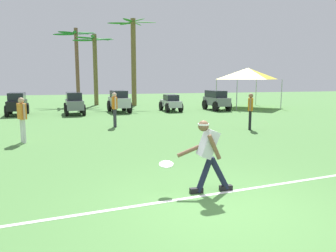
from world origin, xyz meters
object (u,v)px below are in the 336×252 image
object	(u,v)px
parked_car_slot_e	(216,100)
palm_tree_far_left	(77,57)
parked_car_slot_a	(17,103)
frisbee_thrower	(208,152)
parked_car_slot_b	(74,103)
teammate_near_sideline	(22,116)
teammate_deep	(115,106)
parked_car_slot_d	(171,103)
teammate_midfield	(250,108)
event_tent	(248,74)
palm_tree_left_of_centre	(95,62)
parked_car_slot_c	(119,101)
frisbee_in_flight	(166,164)
palm_tree_right_of_centre	(133,56)

from	to	relation	value
parked_car_slot_e	palm_tree_far_left	bearing A→B (deg)	140.68
parked_car_slot_a	frisbee_thrower	bearing A→B (deg)	-68.91
parked_car_slot_b	palm_tree_far_left	size ratio (longest dim) A/B	0.40
parked_car_slot_e	parked_car_slot_a	bearing A→B (deg)	178.93
teammate_near_sideline	parked_car_slot_e	xyz separation A→B (m)	(11.06, 8.96, -0.22)
teammate_deep	parked_car_slot_d	world-z (taller)	teammate_deep
frisbee_thrower	teammate_midfield	size ratio (longest dim) A/B	0.91
parked_car_slot_a	event_tent	size ratio (longest dim) A/B	0.67
palm_tree_left_of_centre	event_tent	world-z (taller)	palm_tree_left_of_centre
parked_car_slot_c	event_tent	size ratio (longest dim) A/B	0.67
palm_tree_left_of_centre	parked_car_slot_a	bearing A→B (deg)	-128.68
teammate_midfield	parked_car_slot_c	world-z (taller)	teammate_midfield
parked_car_slot_c	teammate_midfield	bearing A→B (deg)	-61.98
frisbee_in_flight	parked_car_slot_b	bearing A→B (deg)	97.32
parked_car_slot_a	parked_car_slot_e	bearing A→B (deg)	-1.07
teammate_near_sideline	parked_car_slot_c	size ratio (longest dim) A/B	0.64
parked_car_slot_a	event_tent	world-z (taller)	event_tent
event_tent	parked_car_slot_c	bearing A→B (deg)	-174.59
frisbee_in_flight	parked_car_slot_a	size ratio (longest dim) A/B	0.13
palm_tree_left_of_centre	frisbee_in_flight	bearing A→B (deg)	-89.40
frisbee_thrower	teammate_near_sideline	bearing A→B (deg)	124.31
frisbee_in_flight	teammate_near_sideline	size ratio (longest dim) A/B	0.21
teammate_midfield	palm_tree_left_of_centre	bearing A→B (deg)	111.07
frisbee_in_flight	palm_tree_left_of_centre	world-z (taller)	palm_tree_left_of_centre
frisbee_thrower	palm_tree_far_left	size ratio (longest dim) A/B	0.23
parked_car_slot_d	parked_car_slot_c	bearing A→B (deg)	177.36
parked_car_slot_a	palm_tree_far_left	size ratio (longest dim) A/B	0.39
frisbee_thrower	parked_car_slot_c	xyz separation A→B (m)	(0.11, 15.46, -0.06)
parked_car_slot_d	parked_car_slot_e	size ratio (longest dim) A/B	0.91
frisbee_in_flight	parked_car_slot_e	xyz separation A→B (m)	(7.56, 15.01, 0.16)
frisbee_thrower	teammate_near_sideline	xyz separation A→B (m)	(-4.27, 6.26, 0.14)
parked_car_slot_e	event_tent	bearing A→B (deg)	21.08
parked_car_slot_c	parked_car_slot_d	xyz separation A→B (m)	(3.43, -0.16, -0.18)
parked_car_slot_c	palm_tree_left_of_centre	world-z (taller)	palm_tree_left_of_centre
parked_car_slot_a	event_tent	bearing A→B (deg)	3.35
frisbee_thrower	palm_tree_far_left	xyz separation A→B (m)	(-2.41, 22.75, 3.07)
parked_car_slot_e	palm_tree_far_left	distance (m)	12.30
parked_car_slot_c	parked_car_slot_d	size ratio (longest dim) A/B	1.10
frisbee_in_flight	parked_car_slot_a	world-z (taller)	parked_car_slot_a
teammate_midfield	parked_car_slot_d	size ratio (longest dim) A/B	0.70
frisbee_thrower	event_tent	bearing A→B (deg)	59.13
parked_car_slot_d	event_tent	bearing A→B (deg)	9.76
frisbee_thrower	event_tent	distance (m)	19.16
frisbee_thrower	palm_tree_left_of_centre	size ratio (longest dim) A/B	0.25
teammate_near_sideline	parked_car_slot_b	distance (m)	8.87
teammate_deep	parked_car_slot_d	bearing A→B (deg)	54.72
frisbee_in_flight	event_tent	distance (m)	19.41
parked_car_slot_a	parked_car_slot_b	distance (m)	3.32
parked_car_slot_c	parked_car_slot_d	world-z (taller)	parked_car_slot_c
parked_car_slot_e	palm_tree_right_of_centre	bearing A→B (deg)	133.55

